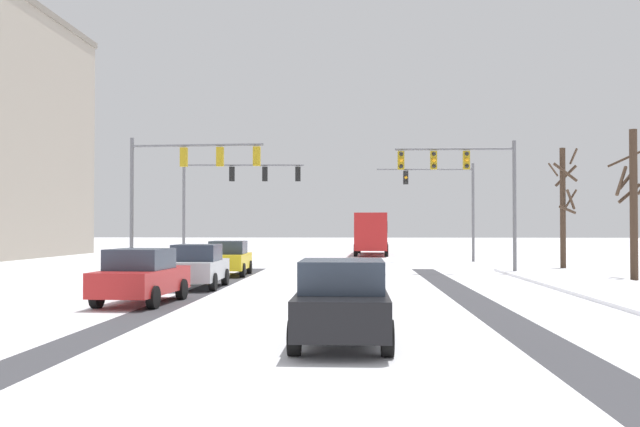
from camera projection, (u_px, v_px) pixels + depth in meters
The scene contains 13 objects.
wheel_track_left_lane at pixel (184, 298), 21.97m from camera, with size 1.09×32.20×0.01m, color #424247.
wheel_track_right_lane at pixel (472, 300), 21.51m from camera, with size 1.17×32.20×0.01m, color #424247.
traffic_signal_far_left at pixel (233, 186), 42.95m from camera, with size 7.49×0.70×6.50m.
traffic_signal_far_right at pixel (446, 194), 45.96m from camera, with size 6.44×0.61×6.50m.
traffic_signal_near_left at pixel (184, 173), 32.67m from camera, with size 6.42×0.62×6.50m.
traffic_signal_near_right at pixel (466, 176), 34.09m from camera, with size 5.90×0.41×6.50m.
car_yellow_cab_lead at pixel (229, 258), 32.49m from camera, with size 1.94×4.15×1.62m.
car_silver_second at pixel (198, 266), 25.75m from camera, with size 1.90×4.14×1.62m.
car_red_third at pixel (141, 276), 20.42m from camera, with size 2.02×4.19×1.62m.
car_black_fourth at pixel (342, 302), 13.33m from camera, with size 1.85×4.11×1.62m.
bus_oncoming at pixel (372, 231), 57.77m from camera, with size 2.99×11.09×3.38m.
bare_tree_sidewalk_mid at pixel (633, 201), 29.77m from camera, with size 1.80×1.43×6.45m.
bare_tree_sidewalk_far at pixel (564, 203), 38.64m from camera, with size 1.57×1.61×6.68m.
Camera 1 is at (1.41, -7.14, 2.23)m, focal length 39.12 mm.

